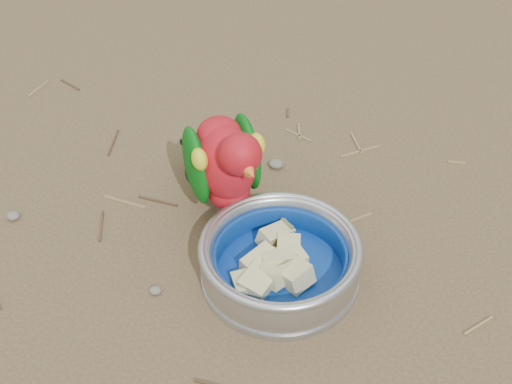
% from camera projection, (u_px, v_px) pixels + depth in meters
% --- Properties ---
extents(ground, '(60.00, 60.00, 0.00)m').
position_uv_depth(ground, '(207.00, 257.00, 0.94)').
color(ground, brown).
extents(food_bowl, '(0.20, 0.20, 0.02)m').
position_uv_depth(food_bowl, '(280.00, 274.00, 0.90)').
color(food_bowl, '#B2B2BA').
rests_on(food_bowl, ground).
extents(bowl_wall, '(0.20, 0.20, 0.04)m').
position_uv_depth(bowl_wall, '(280.00, 258.00, 0.88)').
color(bowl_wall, '#B2B2BA').
rests_on(bowl_wall, food_bowl).
extents(fruit_wedges, '(0.12, 0.12, 0.03)m').
position_uv_depth(fruit_wedges, '(280.00, 262.00, 0.89)').
color(fruit_wedges, beige).
rests_on(fruit_wedges, food_bowl).
extents(lory_parrot, '(0.21, 0.23, 0.17)m').
position_uv_depth(lory_parrot, '(226.00, 171.00, 0.94)').
color(lory_parrot, '#B0111B').
rests_on(lory_parrot, ground).
extents(ground_debris, '(0.90, 0.80, 0.01)m').
position_uv_depth(ground_debris, '(192.00, 224.00, 0.98)').
color(ground_debris, olive).
rests_on(ground_debris, ground).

